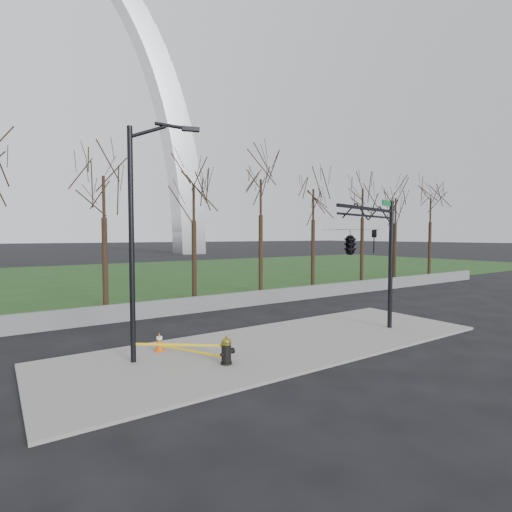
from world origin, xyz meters
TOP-DOWN VIEW (x-y plane):
  - ground at (0.00, 0.00)m, footprint 500.00×500.00m
  - sidewalk at (0.00, 0.00)m, footprint 18.00×6.00m
  - grass_strip at (0.00, 30.00)m, footprint 120.00×40.00m
  - guardrail at (0.00, 8.00)m, footprint 60.00×0.30m
  - gateway_arch at (0.00, 75.00)m, footprint 66.00×6.00m
  - tree_row at (4.46, 12.00)m, footprint 54.92×4.00m
  - fire_hydrant at (-3.12, -0.99)m, footprint 0.59×0.38m
  - traffic_cone at (-4.46, 1.69)m, footprint 0.40×0.40m
  - street_light at (-5.43, 0.90)m, footprint 2.32×0.89m
  - traffic_signal_mast at (2.62, -1.62)m, footprint 4.95×2.54m
  - caution_tape at (-4.10, 0.17)m, footprint 2.51×2.68m

SIDE VIEW (x-z plane):
  - ground at x=0.00m, z-range 0.00..0.00m
  - grass_strip at x=0.00m, z-range 0.00..0.06m
  - sidewalk at x=0.00m, z-range 0.00..0.10m
  - traffic_cone at x=-4.46m, z-range 0.10..0.80m
  - guardrail at x=0.00m, z-range 0.00..0.90m
  - caution_tape at x=-4.10m, z-range 0.29..0.76m
  - fire_hydrant at x=-3.12m, z-range 0.06..1.01m
  - traffic_signal_mast at x=2.62m, z-range 1.15..7.15m
  - street_light at x=-5.43m, z-range 0.59..8.80m
  - tree_row at x=4.46m, z-range 0.00..9.63m
  - gateway_arch at x=0.00m, z-range 0.00..65.00m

